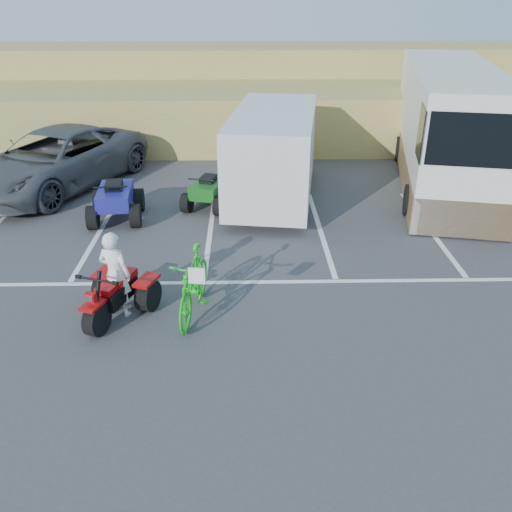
{
  "coord_description": "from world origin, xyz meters",
  "views": [
    {
      "loc": [
        0.86,
        -7.17,
        5.38
      ],
      "look_at": [
        1.05,
        1.59,
        1.0
      ],
      "focal_mm": 38.0,
      "sensor_mm": 36.0,
      "label": 1
    }
  ],
  "objects_px": {
    "green_dirt_bike": "(194,283)",
    "quad_atv_green": "(209,207)",
    "grey_pickup": "(55,160)",
    "red_trike_atv": "(116,317)",
    "rv_motorhome": "(445,133)",
    "rider": "(115,274)",
    "quad_atv_blue": "(118,219)",
    "cargo_trailer": "(274,153)"
  },
  "relations": [
    {
      "from": "cargo_trailer",
      "to": "quad_atv_blue",
      "type": "bearing_deg",
      "value": -152.47
    },
    {
      "from": "grey_pickup",
      "to": "rv_motorhome",
      "type": "distance_m",
      "value": 11.55
    },
    {
      "from": "rider",
      "to": "quad_atv_green",
      "type": "distance_m",
      "value": 5.53
    },
    {
      "from": "green_dirt_bike",
      "to": "quad_atv_green",
      "type": "xyz_separation_m",
      "value": [
        -0.03,
        5.31,
        -0.61
      ]
    },
    {
      "from": "grey_pickup",
      "to": "quad_atv_blue",
      "type": "relative_size",
      "value": 3.5
    },
    {
      "from": "red_trike_atv",
      "to": "quad_atv_blue",
      "type": "bearing_deg",
      "value": 120.73
    },
    {
      "from": "rider",
      "to": "rv_motorhome",
      "type": "bearing_deg",
      "value": -118.31
    },
    {
      "from": "cargo_trailer",
      "to": "grey_pickup",
      "type": "bearing_deg",
      "value": 178.3
    },
    {
      "from": "grey_pickup",
      "to": "red_trike_atv",
      "type": "bearing_deg",
      "value": -41.34
    },
    {
      "from": "cargo_trailer",
      "to": "rv_motorhome",
      "type": "xyz_separation_m",
      "value": [
        5.21,
        1.6,
        0.11
      ]
    },
    {
      "from": "rv_motorhome",
      "to": "red_trike_atv",
      "type": "bearing_deg",
      "value": -125.6
    },
    {
      "from": "red_trike_atv",
      "to": "rider",
      "type": "relative_size",
      "value": 0.97
    },
    {
      "from": "red_trike_atv",
      "to": "quad_atv_blue",
      "type": "distance_m",
      "value": 4.72
    },
    {
      "from": "rider",
      "to": "grey_pickup",
      "type": "relative_size",
      "value": 0.27
    },
    {
      "from": "quad_atv_blue",
      "to": "quad_atv_green",
      "type": "relative_size",
      "value": 1.15
    },
    {
      "from": "red_trike_atv",
      "to": "green_dirt_bike",
      "type": "height_order",
      "value": "green_dirt_bike"
    },
    {
      "from": "green_dirt_bike",
      "to": "rv_motorhome",
      "type": "height_order",
      "value": "rv_motorhome"
    },
    {
      "from": "green_dirt_bike",
      "to": "rv_motorhome",
      "type": "xyz_separation_m",
      "value": [
        6.94,
        7.53,
        0.81
      ]
    },
    {
      "from": "rider",
      "to": "quad_atv_blue",
      "type": "relative_size",
      "value": 0.95
    },
    {
      "from": "rider",
      "to": "rv_motorhome",
      "type": "distance_m",
      "value": 11.22
    },
    {
      "from": "red_trike_atv",
      "to": "grey_pickup",
      "type": "xyz_separation_m",
      "value": [
        -3.17,
        7.16,
        0.84
      ]
    },
    {
      "from": "red_trike_atv",
      "to": "cargo_trailer",
      "type": "height_order",
      "value": "cargo_trailer"
    },
    {
      "from": "rider",
      "to": "grey_pickup",
      "type": "xyz_separation_m",
      "value": [
        -3.22,
        7.02,
        0.02
      ]
    },
    {
      "from": "green_dirt_bike",
      "to": "quad_atv_green",
      "type": "bearing_deg",
      "value": 99.01
    },
    {
      "from": "grey_pickup",
      "to": "cargo_trailer",
      "type": "bearing_deg",
      "value": 14.87
    },
    {
      "from": "rv_motorhome",
      "to": "quad_atv_green",
      "type": "relative_size",
      "value": 6.3
    },
    {
      "from": "rv_motorhome",
      "to": "quad_atv_green",
      "type": "bearing_deg",
      "value": -150.46
    },
    {
      "from": "red_trike_atv",
      "to": "green_dirt_bike",
      "type": "relative_size",
      "value": 0.77
    },
    {
      "from": "rider",
      "to": "quad_atv_blue",
      "type": "height_order",
      "value": "rider"
    },
    {
      "from": "green_dirt_bike",
      "to": "cargo_trailer",
      "type": "xyz_separation_m",
      "value": [
        1.72,
        5.93,
        0.7
      ]
    },
    {
      "from": "grey_pickup",
      "to": "cargo_trailer",
      "type": "relative_size",
      "value": 1.1
    },
    {
      "from": "red_trike_atv",
      "to": "cargo_trailer",
      "type": "xyz_separation_m",
      "value": [
        3.15,
        6.06,
        1.32
      ]
    },
    {
      "from": "grey_pickup",
      "to": "rv_motorhome",
      "type": "relative_size",
      "value": 0.64
    },
    {
      "from": "grey_pickup",
      "to": "quad_atv_green",
      "type": "relative_size",
      "value": 4.01
    },
    {
      "from": "green_dirt_bike",
      "to": "red_trike_atv",
      "type": "bearing_deg",
      "value": -166.14
    },
    {
      "from": "rider",
      "to": "rv_motorhome",
      "type": "relative_size",
      "value": 0.17
    },
    {
      "from": "grey_pickup",
      "to": "quad_atv_blue",
      "type": "xyz_separation_m",
      "value": [
        2.25,
        -2.53,
        -0.84
      ]
    },
    {
      "from": "green_dirt_bike",
      "to": "cargo_trailer",
      "type": "bearing_deg",
      "value": 82.45
    },
    {
      "from": "green_dirt_bike",
      "to": "quad_atv_blue",
      "type": "height_order",
      "value": "green_dirt_bike"
    },
    {
      "from": "rider",
      "to": "red_trike_atv",
      "type": "bearing_deg",
      "value": 90.0
    },
    {
      "from": "red_trike_atv",
      "to": "quad_atv_green",
      "type": "xyz_separation_m",
      "value": [
        1.39,
        5.44,
        0.0
      ]
    },
    {
      "from": "red_trike_atv",
      "to": "cargo_trailer",
      "type": "bearing_deg",
      "value": 82.1
    }
  ]
}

